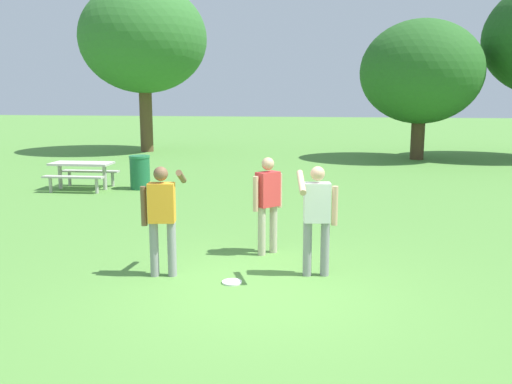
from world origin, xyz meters
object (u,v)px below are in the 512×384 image
Objects in this scene: frisbee at (232,282)px; picnic_table_near at (82,170)px; trash_can_beside_table at (140,172)px; person_catcher at (162,212)px; person_bystander at (268,199)px; person_thrower at (317,213)px; tree_tall_left at (143,39)px; tree_broad_center at (421,72)px.

frisbee is 9.08m from picnic_table_near.
person_catcher is at bearing -66.33° from trash_can_beside_table.
frisbee is (1.07, -0.16, -0.95)m from person_catcher.
person_catcher is 1.00× the size of person_bystander.
person_catcher is at bearing -55.23° from picnic_table_near.
person_thrower is 1.00× the size of person_catcher.
tree_tall_left is at bearing 109.44° from trash_can_beside_table.
picnic_table_near is 1.63m from trash_can_beside_table.
trash_can_beside_table is (-4.49, 5.76, -0.46)m from person_bystander.
trash_can_beside_table is at bearing 11.51° from picnic_table_near.
picnic_table_near is 14.09m from tree_broad_center.
frisbee is 19.63m from tree_tall_left.
tree_tall_left is 1.36× the size of tree_broad_center.
frisbee is 0.05× the size of tree_broad_center.
person_bystander reaches higher than trash_can_beside_table.
person_thrower is 1.71× the size of trash_can_beside_table.
person_bystander is 1.71× the size of trash_can_beside_table.
person_bystander is 15.36m from tree_broad_center.
tree_broad_center is (10.34, 9.09, 3.00)m from picnic_table_near.
person_catcher is at bearing -68.77° from tree_tall_left.
person_thrower and person_catcher have the same top height.
person_bystander is at bearing -106.30° from tree_broad_center.
tree_broad_center reaches higher than person_catcher.
person_bystander is 5.73× the size of frisbee.
frisbee is (-0.30, -1.53, -0.93)m from person_bystander.
trash_can_beside_table is (-3.13, 7.13, -0.48)m from person_catcher.
person_catcher reaches higher than trash_can_beside_table.
frisbee is at bearing -8.49° from person_catcher.
person_thrower is 5.73× the size of frisbee.
person_thrower is at bearing -102.26° from tree_broad_center.
person_thrower is at bearing 9.10° from person_catcher.
tree_tall_left reaches higher than tree_broad_center.
tree_tall_left reaches higher than trash_can_beside_table.
person_bystander is at bearing -63.02° from tree_tall_left.
tree_broad_center is at bearing 41.31° from picnic_table_near.
tree_broad_center is (5.61, 15.90, 2.60)m from person_catcher.
tree_tall_left is at bearing 117.93° from person_thrower.
person_thrower is at bearing -51.65° from trash_can_beside_table.
person_thrower is 0.29× the size of tree_broad_center.
frisbee is 17.06m from tree_broad_center.
trash_can_beside_table is 0.12× the size of tree_tall_left.
person_bystander is 0.29× the size of tree_broad_center.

